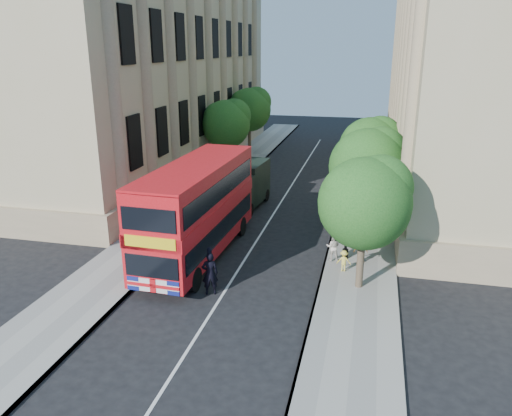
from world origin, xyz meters
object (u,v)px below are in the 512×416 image
Objects in this scene: box_van at (245,186)px; police_constable at (210,273)px; lamp_post at (348,214)px; double_decker_bus at (197,208)px; woman_pedestrian at (333,247)px.

box_van is 12.50m from police_constable.
police_constable is (-5.55, -5.00, -1.53)m from lamp_post.
lamp_post is at bearing 11.07° from double_decker_bus.
police_constable is at bearing 42.13° from woman_pedestrian.
police_constable is 6.77m from woman_pedestrian.
police_constable reaches higher than woman_pedestrian.
woman_pedestrian is (4.95, 4.62, -0.13)m from police_constable.
box_van is at bearing 90.51° from double_decker_bus.
woman_pedestrian is at bearing -44.40° from box_van.
lamp_post is 1.81m from woman_pedestrian.
woman_pedestrian is at bearing -156.04° from police_constable.
police_constable is (1.65, -12.38, -0.47)m from box_van.
box_van is 3.68× the size of woman_pedestrian.
double_decker_bus is 1.96× the size of box_van.
police_constable is 1.35× the size of woman_pedestrian.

